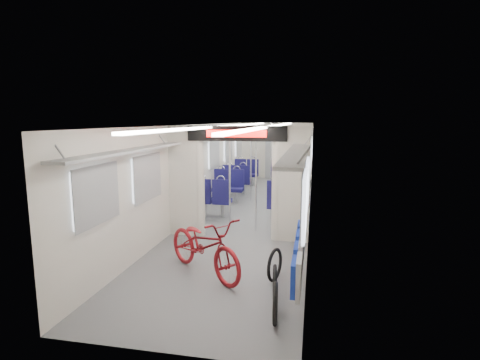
{
  "coord_description": "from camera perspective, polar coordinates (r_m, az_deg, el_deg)",
  "views": [
    {
      "loc": [
        1.51,
        -9.36,
        2.42
      ],
      "look_at": [
        -0.05,
        -1.5,
        1.12
      ],
      "focal_mm": 28.0,
      "sensor_mm": 36.0,
      "label": 1
    }
  ],
  "objects": [
    {
      "name": "carriage",
      "position": [
        9.27,
        1.77,
        3.48
      ],
      "size": [
        12.0,
        12.02,
        2.31
      ],
      "color": "#515456",
      "rests_on": "ground"
    },
    {
      "name": "bicycle",
      "position": [
        5.98,
        -5.48,
        -9.84
      ],
      "size": [
        1.81,
        1.63,
        0.95
      ],
      "primitive_type": "imported",
      "rotation": [
        0.0,
        0.0,
        0.89
      ],
      "color": "maroon",
      "rests_on": "ground"
    },
    {
      "name": "flip_bench",
      "position": [
        5.39,
        9.04,
        -10.9
      ],
      "size": [
        0.12,
        2.08,
        0.48
      ],
      "color": "gray",
      "rests_on": "carriage"
    },
    {
      "name": "bike_hoop_a",
      "position": [
        4.72,
        5.4,
        -18.46
      ],
      "size": [
        0.08,
        0.53,
        0.52
      ],
      "primitive_type": "torus",
      "rotation": [
        1.57,
        0.0,
        1.63
      ],
      "color": "black",
      "rests_on": "ground"
    },
    {
      "name": "bike_hoop_b",
      "position": [
        5.17,
        5.32,
        -15.81
      ],
      "size": [
        0.11,
        0.53,
        0.53
      ],
      "primitive_type": "torus",
      "rotation": [
        1.57,
        0.0,
        1.69
      ],
      "color": "black",
      "rests_on": "ground"
    },
    {
      "name": "bike_hoop_c",
      "position": [
        5.81,
        5.31,
        -12.99
      ],
      "size": [
        0.2,
        0.51,
        0.52
      ],
      "primitive_type": "torus",
      "rotation": [
        1.57,
        0.0,
        1.28
      ],
      "color": "black",
      "rests_on": "ground"
    },
    {
      "name": "seat_bay_near_left",
      "position": [
        10.18,
        -2.89,
        -1.5
      ],
      "size": [
        0.9,
        2.02,
        1.08
      ],
      "color": "#110E3F",
      "rests_on": "ground"
    },
    {
      "name": "seat_bay_near_right",
      "position": [
        9.79,
        7.63,
        -1.85
      ],
      "size": [
        0.94,
        2.22,
        1.14
      ],
      "color": "#110E3F",
      "rests_on": "ground"
    },
    {
      "name": "seat_bay_far_left",
      "position": [
        13.01,
        0.25,
        0.85
      ],
      "size": [
        0.9,
        2.02,
        1.08
      ],
      "color": "#110E3F",
      "rests_on": "ground"
    },
    {
      "name": "seat_bay_far_right",
      "position": [
        12.97,
        8.54,
        0.87
      ],
      "size": [
        0.95,
        2.27,
        1.16
      ],
      "color": "#110E3F",
      "rests_on": "ground"
    },
    {
      "name": "stanchion_near_left",
      "position": [
        8.51,
        -1.57,
        0.59
      ],
      "size": [
        0.04,
        0.04,
        2.3
      ],
      "primitive_type": "cylinder",
      "color": "silver",
      "rests_on": "ground"
    },
    {
      "name": "stanchion_near_right",
      "position": [
        8.08,
        2.46,
        0.12
      ],
      "size": [
        0.04,
        0.04,
        2.3
      ],
      "primitive_type": "cylinder",
      "color": "silver",
      "rests_on": "ground"
    },
    {
      "name": "stanchion_far_left",
      "position": [
        11.18,
        1.67,
        2.65
      ],
      "size": [
        0.04,
        0.04,
        2.3
      ],
      "primitive_type": "cylinder",
      "color": "silver",
      "rests_on": "ground"
    },
    {
      "name": "stanchion_far_right",
      "position": [
        11.34,
        4.79,
        2.72
      ],
      "size": [
        0.05,
        0.05,
        2.3
      ],
      "primitive_type": "cylinder",
      "color": "silver",
      "rests_on": "ground"
    }
  ]
}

